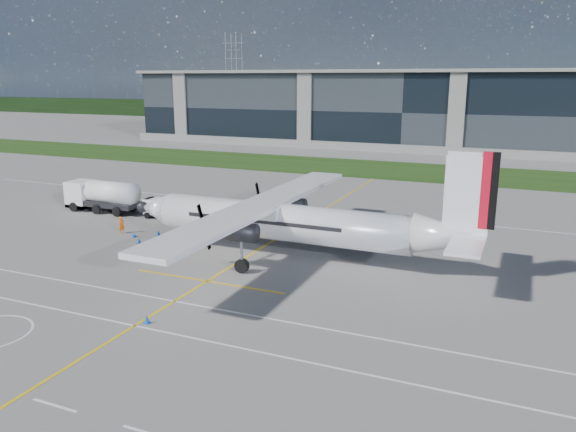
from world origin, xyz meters
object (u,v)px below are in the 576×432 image
(turboprop_aircraft, at_px, (294,202))
(ground_crew_person, at_px, (122,224))
(baggage_tug, at_px, (160,208))
(safety_cone_nose_port, at_px, (139,241))
(safety_cone_fwd, at_px, (134,234))
(safety_cone_portwing, at_px, (147,319))
(safety_cone_stbdwing, at_px, (333,211))
(pylon_west, at_px, (234,75))
(fuel_tanker_truck, at_px, (98,196))
(safety_cone_nose_stbd, at_px, (158,233))

(turboprop_aircraft, relative_size, ground_crew_person, 17.08)
(baggage_tug, height_order, safety_cone_nose_port, baggage_tug)
(safety_cone_fwd, xyz_separation_m, safety_cone_portwing, (12.48, -14.60, 0.00))
(turboprop_aircraft, xyz_separation_m, baggage_tug, (-17.82, 6.88, -3.63))
(safety_cone_nose_port, bearing_deg, safety_cone_fwd, 139.03)
(baggage_tug, xyz_separation_m, safety_cone_portwing, (14.66, -21.58, -0.72))
(baggage_tug, height_order, safety_cone_stbdwing, baggage_tug)
(turboprop_aircraft, bearing_deg, baggage_tug, 158.90)
(ground_crew_person, bearing_deg, safety_cone_nose_port, -98.27)
(pylon_west, xyz_separation_m, safety_cone_fwd, (70.95, -148.81, -14.75))
(baggage_tug, height_order, safety_cone_portwing, baggage_tug)
(fuel_tanker_truck, bearing_deg, safety_cone_stbdwing, 20.72)
(safety_cone_stbdwing, xyz_separation_m, safety_cone_portwing, (-1.03, -30.35, 0.00))
(baggage_tug, relative_size, safety_cone_nose_port, 6.49)
(ground_crew_person, bearing_deg, safety_cone_nose_stbd, -56.88)
(pylon_west, relative_size, baggage_tug, 9.25)
(turboprop_aircraft, bearing_deg, safety_cone_fwd, -179.62)
(fuel_tanker_truck, height_order, safety_cone_portwing, fuel_tanker_truck)
(safety_cone_portwing, height_order, safety_cone_nose_port, same)
(turboprop_aircraft, bearing_deg, fuel_tanker_truck, 165.28)
(fuel_tanker_truck, distance_m, safety_cone_nose_stbd, 13.06)
(safety_cone_stbdwing, relative_size, safety_cone_fwd, 1.00)
(ground_crew_person, height_order, safety_cone_portwing, ground_crew_person)
(safety_cone_stbdwing, distance_m, safety_cone_portwing, 30.36)
(ground_crew_person, xyz_separation_m, safety_cone_stbdwing, (15.33, 15.16, -0.65))
(pylon_west, bearing_deg, turboprop_aircraft, -59.79)
(ground_crew_person, height_order, safety_cone_nose_stbd, ground_crew_person)
(safety_cone_nose_port, bearing_deg, baggage_tug, 114.59)
(turboprop_aircraft, height_order, safety_cone_nose_stbd, turboprop_aircraft)
(fuel_tanker_truck, relative_size, ground_crew_person, 4.95)
(pylon_west, xyz_separation_m, safety_cone_stbdwing, (84.46, -133.07, -14.75))
(ground_crew_person, distance_m, safety_cone_nose_stbd, 3.66)
(pylon_west, xyz_separation_m, safety_cone_nose_port, (72.64, -150.27, -14.75))
(baggage_tug, bearing_deg, ground_crew_person, -86.84)
(turboprop_aircraft, relative_size, safety_cone_stbdwing, 61.35)
(baggage_tug, bearing_deg, safety_cone_stbdwing, 29.19)
(pylon_west, distance_m, safety_cone_fwd, 165.52)
(safety_cone_nose_stbd, bearing_deg, baggage_tug, 124.29)
(turboprop_aircraft, distance_m, baggage_tug, 19.44)
(turboprop_aircraft, distance_m, safety_cone_nose_port, 14.70)
(ground_crew_person, xyz_separation_m, safety_cone_nose_port, (3.51, -2.05, -0.65))
(fuel_tanker_truck, height_order, ground_crew_person, fuel_tanker_truck)
(fuel_tanker_truck, height_order, safety_cone_fwd, fuel_tanker_truck)
(fuel_tanker_truck, distance_m, safety_cone_stbdwing, 25.19)
(safety_cone_stbdwing, height_order, safety_cone_nose_port, same)
(turboprop_aircraft, distance_m, ground_crew_person, 17.86)
(safety_cone_stbdwing, distance_m, safety_cone_fwd, 20.74)
(pylon_west, bearing_deg, fuel_tanker_truck, -66.77)
(turboprop_aircraft, xyz_separation_m, safety_cone_portwing, (-3.16, -14.71, -4.35))
(safety_cone_stbdwing, distance_m, safety_cone_nose_port, 20.87)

